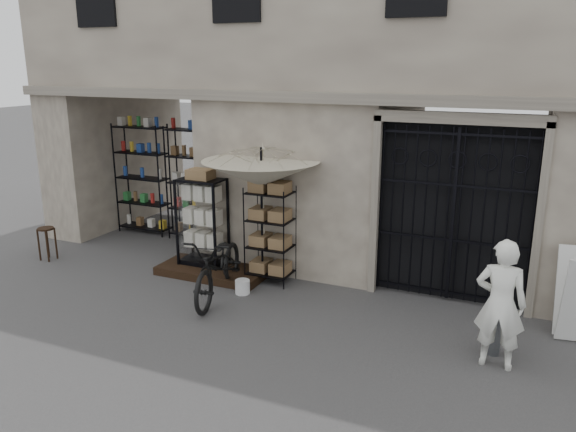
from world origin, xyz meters
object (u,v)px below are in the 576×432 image
at_px(bicycle, 220,296).
at_px(white_bucket, 242,287).
at_px(steel_bollard, 496,325).
at_px(wire_rack, 270,236).
at_px(shopkeeper, 494,365).
at_px(market_umbrella, 261,167).
at_px(display_cabinet, 202,226).
at_px(wooden_stool, 47,243).

bearing_deg(bicycle, white_bucket, 31.22).
distance_m(bicycle, steel_bollard, 4.39).
bearing_deg(wire_rack, bicycle, -140.11).
xyz_separation_m(steel_bollard, shopkeeper, (0.03, -0.29, -0.43)).
bearing_deg(wire_rack, white_bucket, -129.14).
xyz_separation_m(market_umbrella, bicycle, (-0.34, -0.93, -2.09)).
relative_size(market_umbrella, steel_bollard, 3.35).
bearing_deg(steel_bollard, shopkeeper, -83.45).
height_order(display_cabinet, wooden_stool, display_cabinet).
bearing_deg(shopkeeper, steel_bollard, -83.25).
xyz_separation_m(wooden_stool, steel_bollard, (8.43, -0.39, 0.09)).
height_order(white_bucket, wooden_stool, wooden_stool).
height_order(display_cabinet, bicycle, display_cabinet).
height_order(white_bucket, steel_bollard, steel_bollard).
xyz_separation_m(display_cabinet, bicycle, (0.90, -0.93, -0.88)).
distance_m(market_umbrella, white_bucket, 2.08).
bearing_deg(display_cabinet, wooden_stool, -143.26).
bearing_deg(market_umbrella, white_bucket, -94.48).
relative_size(market_umbrella, white_bucket, 11.61).
bearing_deg(shopkeeper, bicycle, -6.03).
relative_size(bicycle, wooden_stool, 3.21).
distance_m(display_cabinet, bicycle, 1.56).
xyz_separation_m(market_umbrella, shopkeeper, (4.06, -1.41, -2.09)).
xyz_separation_m(display_cabinet, market_umbrella, (1.24, -0.00, 1.21)).
relative_size(wire_rack, steel_bollard, 2.00).
bearing_deg(display_cabinet, shopkeeper, 8.96).
bearing_deg(market_umbrella, wire_rack, 22.41).
bearing_deg(shopkeeper, wooden_stool, -4.43).
xyz_separation_m(display_cabinet, white_bucket, (1.18, -0.66, -0.76)).
bearing_deg(bicycle, display_cabinet, 122.29).
bearing_deg(shopkeeper, display_cabinet, -14.70).
height_order(wire_rack, market_umbrella, market_umbrella).
xyz_separation_m(white_bucket, wooden_stool, (-4.35, -0.06, 0.23)).
bearing_deg(shopkeeper, white_bucket, -10.07).
xyz_separation_m(bicycle, wooden_stool, (-4.07, 0.21, 0.35)).
height_order(wire_rack, steel_bollard, wire_rack).
height_order(market_umbrella, bicycle, market_umbrella).
relative_size(display_cabinet, white_bucket, 7.01).
distance_m(steel_bollard, shopkeeper, 0.52).
bearing_deg(display_cabinet, white_bucket, -5.43).
distance_m(display_cabinet, white_bucket, 1.55).
distance_m(bicycle, wooden_stool, 4.09).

